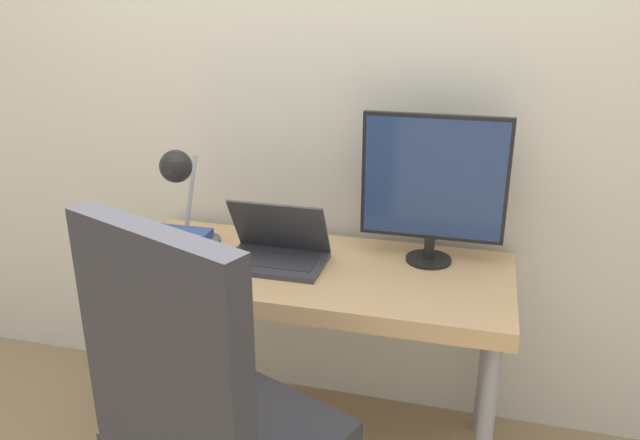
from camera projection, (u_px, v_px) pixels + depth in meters
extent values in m
cube|color=beige|center=(337.00, 83.00, 2.24)|extent=(8.00, 0.05, 2.60)
cube|color=tan|center=(311.00, 274.00, 2.13)|extent=(1.35, 0.58, 0.06)
cylinder|color=gray|center=(126.00, 376.00, 2.20)|extent=(0.05, 0.05, 0.67)
cylinder|color=gray|center=(484.00, 436.00, 1.90)|extent=(0.05, 0.05, 0.67)
cylinder|color=gray|center=(186.00, 314.00, 2.61)|extent=(0.05, 0.05, 0.67)
cylinder|color=gray|center=(487.00, 356.00, 2.32)|extent=(0.05, 0.05, 0.67)
cube|color=#38383D|center=(275.00, 262.00, 2.12)|extent=(0.34, 0.23, 0.02)
cube|color=#2D2D33|center=(275.00, 260.00, 2.12)|extent=(0.29, 0.14, 0.00)
cube|color=#38383D|center=(279.00, 227.00, 2.14)|extent=(0.34, 0.12, 0.20)
cube|color=black|center=(279.00, 227.00, 2.13)|extent=(0.30, 0.10, 0.18)
cylinder|color=black|center=(428.00, 259.00, 2.15)|extent=(0.16, 0.16, 0.01)
cylinder|color=black|center=(429.00, 246.00, 2.13)|extent=(0.04, 0.04, 0.09)
cube|color=black|center=(434.00, 178.00, 2.05)|extent=(0.48, 0.02, 0.42)
cube|color=navy|center=(434.00, 179.00, 2.04)|extent=(0.46, 0.00, 0.40)
cylinder|color=#4C4C51|center=(201.00, 240.00, 2.31)|extent=(0.14, 0.14, 0.02)
cylinder|color=#99999E|center=(189.00, 204.00, 2.18)|extent=(0.02, 0.16, 0.32)
sphere|color=black|center=(176.00, 166.00, 2.06)|extent=(0.11, 0.11, 0.11)
cube|color=#2D2D33|center=(232.00, 440.00, 1.68)|extent=(0.68, 0.63, 0.09)
cube|color=#2D2D33|center=(163.00, 358.00, 1.41)|extent=(0.50, 0.26, 0.63)
cube|color=#B2382D|center=(177.00, 263.00, 2.09)|extent=(0.21, 0.14, 0.03)
cube|color=gold|center=(169.00, 256.00, 2.07)|extent=(0.21, 0.20, 0.03)
cube|color=#753384|center=(169.00, 246.00, 2.06)|extent=(0.20, 0.19, 0.03)
cube|color=#334C8C|center=(173.00, 239.00, 2.04)|extent=(0.21, 0.17, 0.03)
cube|color=black|center=(214.00, 281.00, 1.99)|extent=(0.08, 0.18, 0.02)
cube|color=black|center=(229.00, 279.00, 2.00)|extent=(0.06, 0.14, 0.02)
ellipsoid|color=black|center=(177.00, 270.00, 2.04)|extent=(0.15, 0.09, 0.04)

